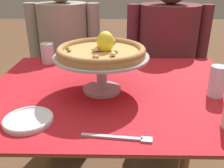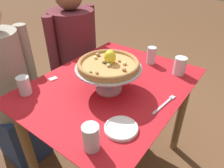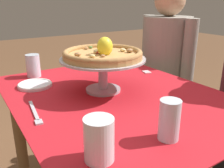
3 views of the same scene
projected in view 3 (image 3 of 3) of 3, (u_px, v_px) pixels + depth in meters
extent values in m
cylinder|color=olive|center=(21.00, 146.00, 1.36)|extent=(0.06, 0.06, 0.73)
cylinder|color=olive|center=(119.00, 117.00, 1.70)|extent=(0.06, 0.06, 0.73)
cube|color=olive|center=(115.00, 97.00, 1.05)|extent=(1.02, 0.79, 0.02)
cube|color=red|center=(115.00, 94.00, 1.04)|extent=(1.06, 0.83, 0.00)
cylinder|color=#B7B7C1|center=(103.00, 89.00, 1.07)|extent=(0.15, 0.15, 0.01)
cylinder|color=#B7B7C1|center=(103.00, 74.00, 1.05)|extent=(0.04, 0.04, 0.13)
cylinder|color=#B7B7C1|center=(103.00, 59.00, 1.03)|extent=(0.36, 0.36, 0.01)
cylinder|color=tan|center=(103.00, 56.00, 1.02)|extent=(0.33, 0.33, 0.02)
torus|color=#AF7D47|center=(103.00, 53.00, 1.02)|extent=(0.33, 0.33, 0.02)
ellipsoid|color=#C63D28|center=(98.00, 52.00, 1.02)|extent=(0.03, 0.03, 0.01)
ellipsoid|color=beige|center=(96.00, 51.00, 1.02)|extent=(0.04, 0.03, 0.02)
ellipsoid|color=beige|center=(123.00, 50.00, 1.06)|extent=(0.03, 0.03, 0.01)
ellipsoid|color=#996B42|center=(86.00, 48.00, 1.10)|extent=(0.02, 0.02, 0.01)
ellipsoid|color=tan|center=(99.00, 52.00, 1.02)|extent=(0.03, 0.02, 0.01)
ellipsoid|color=#996B42|center=(130.00, 50.00, 1.04)|extent=(0.03, 0.03, 0.02)
ellipsoid|color=#4C7533|center=(101.00, 51.00, 1.02)|extent=(0.03, 0.04, 0.02)
ellipsoid|color=#996B42|center=(78.00, 54.00, 0.97)|extent=(0.03, 0.03, 0.02)
ellipsoid|color=tan|center=(92.00, 56.00, 0.94)|extent=(0.03, 0.03, 0.01)
ellipsoid|color=#996B42|center=(103.00, 56.00, 0.95)|extent=(0.02, 0.02, 0.01)
ellipsoid|color=tan|center=(100.00, 52.00, 1.01)|extent=(0.02, 0.02, 0.01)
ellipsoid|color=#996B42|center=(106.00, 51.00, 1.03)|extent=(0.03, 0.03, 0.01)
ellipsoid|color=#996B42|center=(106.00, 52.00, 1.01)|extent=(0.04, 0.04, 0.02)
ellipsoid|color=#4C7533|center=(91.00, 47.00, 1.13)|extent=(0.02, 0.02, 0.01)
ellipsoid|color=yellow|center=(105.00, 47.00, 1.00)|extent=(0.09, 0.09, 0.08)
cylinder|color=white|center=(99.00, 139.00, 0.59)|extent=(0.08, 0.08, 0.11)
cylinder|color=silver|center=(99.00, 152.00, 0.61)|extent=(0.07, 0.07, 0.04)
cylinder|color=silver|center=(127.00, 57.00, 1.48)|extent=(0.07, 0.07, 0.10)
cylinder|color=silver|center=(127.00, 61.00, 1.49)|extent=(0.06, 0.06, 0.05)
cylinder|color=silver|center=(169.00, 120.00, 0.68)|extent=(0.06, 0.06, 0.12)
cylinder|color=silver|center=(169.00, 125.00, 0.69)|extent=(0.05, 0.05, 0.09)
cylinder|color=silver|center=(33.00, 66.00, 1.25)|extent=(0.07, 0.07, 0.12)
cylinder|color=silver|center=(34.00, 72.00, 1.26)|extent=(0.06, 0.06, 0.05)
cylinder|color=white|center=(35.00, 85.00, 1.12)|extent=(0.16, 0.16, 0.01)
torus|color=white|center=(35.00, 84.00, 1.12)|extent=(0.15, 0.15, 0.01)
cube|color=#B7B7C1|center=(34.00, 110.00, 0.88)|extent=(0.17, 0.03, 0.01)
cube|color=#B7B7C1|center=(39.00, 122.00, 0.79)|extent=(0.03, 0.03, 0.01)
cube|color=beige|center=(147.00, 72.00, 1.34)|extent=(0.06, 0.05, 0.00)
cube|color=navy|center=(160.00, 129.00, 1.80)|extent=(0.29, 0.33, 0.47)
cylinder|color=gray|center=(166.00, 60.00, 1.63)|extent=(0.32, 0.32, 0.57)
sphere|color=tan|center=(170.00, 0.00, 1.50)|extent=(0.19, 0.19, 0.19)
cylinder|color=gray|center=(148.00, 49.00, 1.77)|extent=(0.08, 0.08, 0.48)
cylinder|color=gray|center=(188.00, 60.00, 1.46)|extent=(0.08, 0.08, 0.48)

